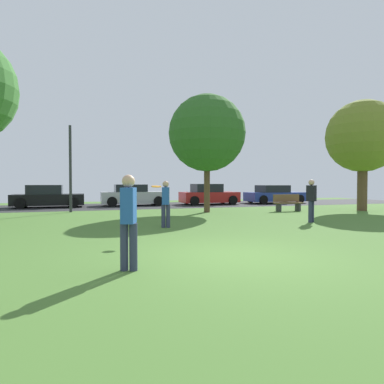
{
  "coord_description": "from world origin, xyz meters",
  "views": [
    {
      "loc": [
        -2.95,
        -6.32,
        1.51
      ],
      "look_at": [
        0.0,
        2.78,
        1.26
      ],
      "focal_mm": 31.43,
      "sensor_mm": 36.0,
      "label": 1
    }
  ],
  "objects": [
    {
      "name": "ground_plane",
      "position": [
        0.0,
        0.0,
        0.0
      ],
      "size": [
        44.0,
        44.0,
        0.0
      ],
      "primitive_type": "plane",
      "color": "#47702D"
    },
    {
      "name": "frisbee_disc",
      "position": [
        -1.07,
        2.65,
        1.42
      ],
      "size": [
        0.3,
        0.3,
        0.05
      ],
      "color": "orange"
    },
    {
      "name": "oak_tree_center",
      "position": [
        11.61,
        8.31,
        4.05
      ],
      "size": [
        3.91,
        3.91,
        6.04
      ],
      "color": "brown",
      "rests_on": "ground_plane"
    },
    {
      "name": "parked_car_silver",
      "position": [
        0.24,
        16.38,
        0.66
      ],
      "size": [
        4.28,
        1.97,
        1.42
      ],
      "color": "#B7B7BC",
      "rests_on": "ground_plane"
    },
    {
      "name": "parked_car_red",
      "position": [
        5.52,
        16.0,
        0.66
      ],
      "size": [
        4.03,
        2.07,
        1.45
      ],
      "color": "#B21E1E",
      "rests_on": "ground_plane"
    },
    {
      "name": "maple_tree_near",
      "position": [
        3.15,
        9.98,
        4.08
      ],
      "size": [
        3.96,
        3.96,
        6.07
      ],
      "color": "brown",
      "rests_on": "ground_plane"
    },
    {
      "name": "parked_car_black",
      "position": [
        -5.06,
        16.31,
        0.63
      ],
      "size": [
        4.19,
        2.1,
        1.39
      ],
      "color": "black",
      "rests_on": "ground_plane"
    },
    {
      "name": "person_thrower",
      "position": [
        -0.3,
        4.77,
        0.87
      ],
      "size": [
        0.32,
        0.38,
        1.59
      ],
      "rotation": [
        0.0,
        0.0,
        -1.92
      ],
      "color": "#2D334C",
      "rests_on": "ground_plane"
    },
    {
      "name": "park_bench",
      "position": [
        7.52,
        9.26,
        0.46
      ],
      "size": [
        1.6,
        0.45,
        0.9
      ],
      "rotation": [
        0.0,
        0.0,
        3.14
      ],
      "color": "brown",
      "rests_on": "ground_plane"
    },
    {
      "name": "person_walking",
      "position": [
        5.41,
        4.55,
        0.91
      ],
      "size": [
        0.34,
        0.38,
        1.65
      ],
      "rotation": [
        0.0,
        0.0,
        2.01
      ],
      "color": "#2D334C",
      "rests_on": "ground_plane"
    },
    {
      "name": "person_catcher",
      "position": [
        -2.21,
        -0.49,
        0.91
      ],
      "size": [
        0.32,
        0.38,
        1.66
      ],
      "rotation": [
        0.0,
        0.0,
        1.22
      ],
      "color": "#2D334C",
      "rests_on": "ground_plane"
    },
    {
      "name": "parked_car_blue",
      "position": [
        10.8,
        15.9,
        0.62
      ],
      "size": [
        4.39,
        2.12,
        1.35
      ],
      "color": "#233893",
      "rests_on": "ground_plane"
    },
    {
      "name": "street_lamp_post",
      "position": [
        -3.58,
        12.2,
        2.25
      ],
      "size": [
        0.14,
        0.14,
        4.5
      ],
      "primitive_type": "cylinder",
      "color": "#2D2D33",
      "rests_on": "ground_plane"
    },
    {
      "name": "road_strip",
      "position": [
        0.0,
        16.0,
        0.0
      ],
      "size": [
        44.0,
        6.4,
        0.01
      ],
      "primitive_type": "cube",
      "color": "#28282B",
      "rests_on": "ground_plane"
    }
  ]
}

